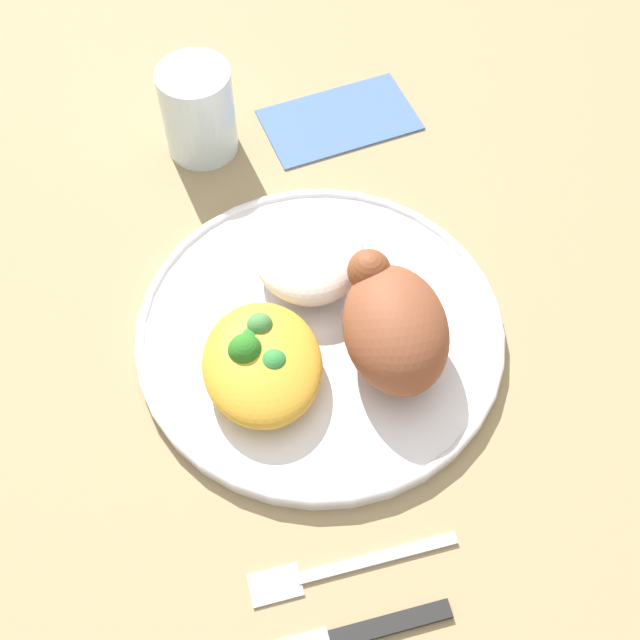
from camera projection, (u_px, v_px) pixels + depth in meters
ground_plane at (320, 337)px, 0.66m from camera, size 2.00×2.00×0.00m
plate at (320, 332)px, 0.65m from camera, size 0.28×0.28×0.01m
roasted_chicken at (394, 325)px, 0.61m from camera, size 0.11×0.08×0.06m
rice_pile at (306, 252)px, 0.66m from camera, size 0.10×0.09×0.04m
mac_cheese_with_broccoli at (261, 361)px, 0.61m from camera, size 0.11×0.09×0.04m
fork at (341, 567)px, 0.56m from camera, size 0.03×0.14×0.01m
knife at (332, 640)px, 0.54m from camera, size 0.03×0.19×0.01m
water_glass at (198, 111)px, 0.74m from camera, size 0.06×0.06×0.08m
napkin at (339, 119)px, 0.79m from camera, size 0.11×0.15×0.00m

